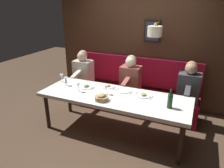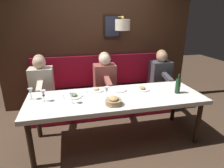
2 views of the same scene
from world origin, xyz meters
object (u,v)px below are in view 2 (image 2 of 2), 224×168
dining_table (116,100)px  diner_middle (41,79)px  wine_glass_1 (107,90)px  bread_bowl (113,101)px  wine_glass_0 (30,92)px  wine_glass_2 (43,93)px  diner_near (105,75)px  wine_glass_3 (72,95)px  diner_nearest (160,71)px  wine_bottle (178,86)px

dining_table → diner_middle: size_ratio=3.24×
wine_glass_1 → bread_bowl: 0.27m
wine_glass_0 → wine_glass_2: same height
diner_near → wine_glass_3: bearing=147.1°
diner_nearest → wine_glass_0: (-0.71, 2.33, 0.04)m
wine_glass_0 → wine_bottle: (-0.25, -2.14, -0.00)m
dining_table → wine_glass_1: (-0.00, 0.14, 0.18)m
dining_table → wine_bottle: 0.96m
diner_near → diner_middle: size_ratio=1.00×
bread_bowl → wine_glass_0: bearing=68.4°
bread_bowl → wine_glass_3: bearing=73.3°
wine_glass_2 → diner_near: bearing=-50.9°
wine_glass_1 → wine_glass_3: (-0.09, 0.50, 0.00)m
diner_near → dining_table: bearing=-179.8°
diner_nearest → diner_middle: same height
diner_nearest → bread_bowl: 1.69m
diner_nearest → wine_glass_2: (-0.82, 2.15, 0.04)m
diner_middle → wine_glass_0: diner_middle is taller
wine_glass_3 → bread_bowl: (-0.16, -0.53, -0.07)m
wine_glass_1 → diner_near: bearing=-8.7°
dining_table → wine_glass_1: 0.23m
wine_bottle → diner_near: bearing=44.5°
wine_glass_0 → wine_glass_2: bearing=-122.0°
wine_bottle → diner_nearest: bearing=-11.6°
wine_glass_2 → dining_table: bearing=-93.5°
wine_glass_3 → wine_glass_1: bearing=-79.3°
diner_nearest → bread_bowl: (-1.14, 1.24, -0.03)m
wine_glass_2 → wine_bottle: wine_bottle is taller
wine_glass_2 → bread_bowl: wine_glass_2 is taller
diner_near → wine_glass_0: size_ratio=4.82×
diner_nearest → diner_middle: (0.00, 2.27, 0.00)m
diner_middle → bread_bowl: (-1.14, -1.03, -0.03)m
wine_glass_1 → diner_nearest: bearing=-55.3°
dining_table → wine_glass_1: wine_glass_1 is taller
wine_glass_1 → diner_middle: bearing=48.3°
bread_bowl → dining_table: bearing=-22.0°
wine_glass_0 → wine_glass_1: bearing=-99.5°
diner_nearest → wine_glass_2: size_ratio=4.82×
diner_nearest → bread_bowl: bearing=132.5°
diner_near → wine_glass_1: (-0.88, 0.14, 0.04)m
wine_glass_2 → wine_bottle: 1.96m
wine_glass_0 → wine_bottle: 2.15m
wine_bottle → bread_bowl: size_ratio=1.36×
wine_glass_2 → wine_bottle: (-0.14, -1.95, 0.00)m
diner_near → wine_glass_0: (-0.71, 1.19, 0.04)m
diner_middle → wine_glass_3: 1.10m
dining_table → wine_glass_0: size_ratio=15.61×
wine_glass_1 → wine_glass_0: bearing=80.5°
dining_table → wine_bottle: wine_bottle is taller
diner_nearest → bread_bowl: size_ratio=3.60×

